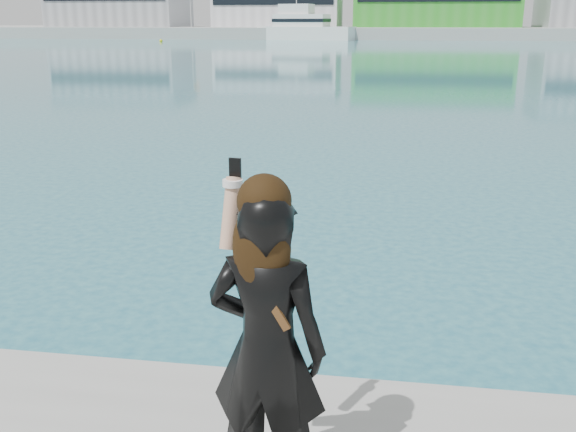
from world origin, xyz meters
name	(u,v)px	position (x,y,z in m)	size (l,w,h in m)	color
far_quay	(391,32)	(0.00, 130.00, 1.00)	(320.00, 40.00, 2.00)	#9E9E99
warehouse_white	(279,2)	(-22.00, 127.98, 6.76)	(24.48, 15.35, 9.50)	silver
flagpole_left	(191,2)	(-37.91, 121.00, 6.54)	(1.28, 0.16, 8.00)	silver
flagpole_right	(519,1)	(22.09, 121.00, 6.54)	(1.28, 0.16, 8.00)	silver
motor_yacht	(304,27)	(-14.82, 110.72, 2.18)	(17.23, 8.61, 7.75)	white
buoy_far	(161,42)	(-35.62, 96.84, 0.00)	(0.50, 0.50, 0.50)	yellow
woman	(267,340)	(-0.44, -0.24, 1.72)	(0.67, 0.49, 1.82)	black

